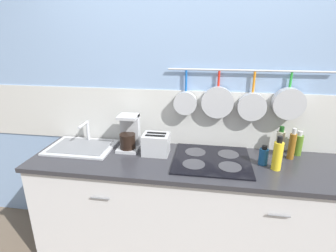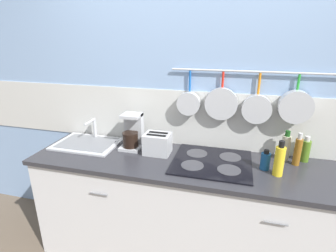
% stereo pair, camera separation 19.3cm
% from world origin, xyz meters
% --- Properties ---
extents(wall_back, '(7.20, 0.16, 2.60)m').
position_xyz_m(wall_back, '(0.00, 0.35, 1.27)').
color(wall_back, '#84A3CC').
rests_on(wall_back, ground_plane).
extents(cabinet_base, '(2.43, 0.61, 0.86)m').
position_xyz_m(cabinet_base, '(0.00, -0.00, 0.43)').
color(cabinet_base, silver).
rests_on(cabinet_base, ground_plane).
extents(countertop, '(2.47, 0.63, 0.03)m').
position_xyz_m(countertop, '(0.00, 0.00, 0.88)').
color(countertop, '#2D2D33').
rests_on(countertop, cabinet_base).
extents(sink_basin, '(0.54, 0.39, 0.20)m').
position_xyz_m(sink_basin, '(-0.93, 0.11, 0.91)').
color(sink_basin, '#B7BABF').
rests_on(sink_basin, countertop).
extents(coffee_maker, '(0.17, 0.20, 0.29)m').
position_xyz_m(coffee_maker, '(-0.52, 0.16, 1.02)').
color(coffee_maker, '#B7BABF').
rests_on(coffee_maker, countertop).
extents(toaster, '(0.22, 0.17, 0.17)m').
position_xyz_m(toaster, '(-0.28, 0.09, 0.98)').
color(toaster, '#B7BABF').
rests_on(toaster, countertop).
extents(cooktop, '(0.58, 0.53, 0.01)m').
position_xyz_m(cooktop, '(0.17, 0.04, 0.90)').
color(cooktop, black).
rests_on(cooktop, countertop).
extents(bottle_hot_sauce, '(0.07, 0.07, 0.15)m').
position_xyz_m(bottle_hot_sauce, '(0.54, 0.03, 0.96)').
color(bottle_hot_sauce, navy).
rests_on(bottle_hot_sauce, countertop).
extents(bottle_vinegar, '(0.07, 0.07, 0.25)m').
position_xyz_m(bottle_vinegar, '(0.62, -0.03, 1.01)').
color(bottle_vinegar, yellow).
rests_on(bottle_vinegar, countertop).
extents(bottle_sesame_oil, '(0.07, 0.07, 0.23)m').
position_xyz_m(bottle_sesame_oil, '(0.70, 0.24, 1.00)').
color(bottle_sesame_oil, '#BFB799').
rests_on(bottle_sesame_oil, countertop).
extents(bottle_cooking_wine, '(0.05, 0.05, 0.25)m').
position_xyz_m(bottle_cooking_wine, '(0.77, 0.17, 1.01)').
color(bottle_cooking_wine, '#8C5919').
rests_on(bottle_cooking_wine, countertop).
extents(bottle_dish_soap, '(0.07, 0.07, 0.20)m').
position_xyz_m(bottle_dish_soap, '(0.84, 0.25, 0.98)').
color(bottle_dish_soap, '#4C721E').
rests_on(bottle_dish_soap, countertop).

